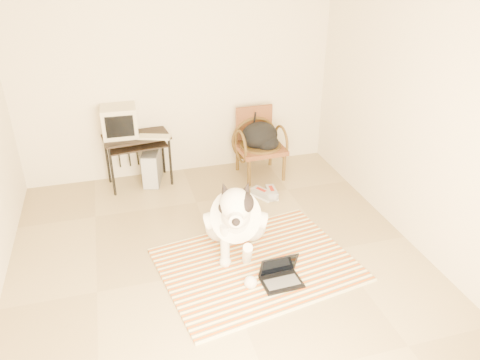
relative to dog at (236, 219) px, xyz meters
name	(u,v)px	position (x,y,z in m)	size (l,w,h in m)	color
floor	(223,269)	(-0.20, -0.26, -0.38)	(4.50, 4.50, 0.00)	#9C885F
wall_back	(177,72)	(-0.20, 1.99, 0.97)	(4.50, 4.50, 0.00)	beige
wall_front	(347,342)	(-0.20, -2.51, 0.97)	(4.50, 4.50, 0.00)	beige
wall_right	(428,117)	(1.80, -0.26, 0.97)	(4.50, 4.50, 0.00)	beige
rug	(257,264)	(0.13, -0.29, -0.37)	(2.01, 1.66, 0.02)	#C14D0E
dog	(236,219)	(0.00, 0.00, 0.00)	(0.68, 1.33, 0.96)	silver
laptop	(280,275)	(0.26, -0.59, -0.30)	(0.38, 0.28, 0.26)	black
computer_desk	(137,143)	(-0.79, 1.73, 0.19)	(0.84, 0.54, 0.66)	black
crt_monitor	(119,121)	(-0.97, 1.81, 0.47)	(0.43, 0.41, 0.37)	#C0B596
desk_keyboard	(154,137)	(-0.58, 1.61, 0.29)	(0.39, 0.15, 0.03)	#C0B596
pc_tower	(152,166)	(-0.63, 1.74, -0.16)	(0.31, 0.50, 0.44)	#505052
rattan_chair	(259,143)	(0.76, 1.59, 0.06)	(0.60, 0.58, 0.88)	brown
backpack	(261,137)	(0.75, 1.50, 0.18)	(0.47, 0.42, 0.35)	black
sneaker_left	(262,194)	(0.60, 0.96, -0.34)	(0.25, 0.31, 0.10)	white
sneaker_right	(272,193)	(0.72, 0.96, -0.34)	(0.14, 0.29, 0.10)	white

